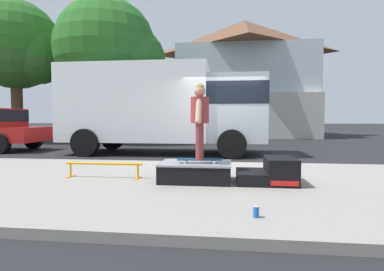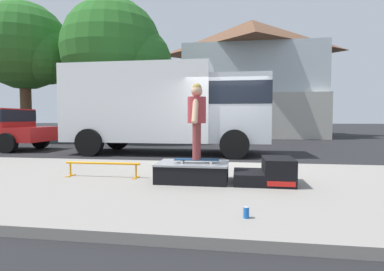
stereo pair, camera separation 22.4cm
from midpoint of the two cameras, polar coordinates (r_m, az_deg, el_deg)
The scene contains 12 objects.
ground_plane at distance 8.39m, azimuth 4.93°, elevation -5.26°, with size 140.00×140.00×0.00m, color black.
sidewalk_slab at distance 5.43m, azimuth 3.91°, elevation -9.28°, with size 50.00×5.00×0.12m, color gray.
skate_box at distance 5.45m, azimuth -0.52°, elevation -6.65°, with size 1.25×0.85×0.33m.
kicker_ramp at distance 5.44m, azimuth 13.45°, elevation -6.71°, with size 1.00×0.82×0.44m.
grind_rail at distance 6.03m, azimuth -17.20°, elevation -5.50°, with size 1.48×0.28×0.28m.
skateboard at distance 5.35m, azimuth 0.24°, elevation -4.55°, with size 0.79×0.25×0.07m.
skater_kid at distance 5.30m, azimuth 0.24°, elevation 3.91°, with size 0.32×0.68×1.32m.
soda_can at distance 3.58m, azimuth 10.08°, elevation -13.87°, with size 0.07×0.07×0.13m.
box_truck at distance 10.76m, azimuth -5.74°, elevation 5.67°, with size 6.91×2.63×3.05m.
street_tree_main at distance 18.88m, azimuth -29.76°, elevation 14.09°, with size 5.05×4.59×7.38m.
street_tree_neighbour at distance 16.48m, azimuth -15.18°, elevation 14.85°, with size 5.58×5.07×7.28m.
house_behind at distance 23.10m, azimuth 9.39°, elevation 10.63°, with size 9.54×8.23×8.40m.
Camera 1 is at (0.15, -8.31, 1.23)m, focal length 28.55 mm.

